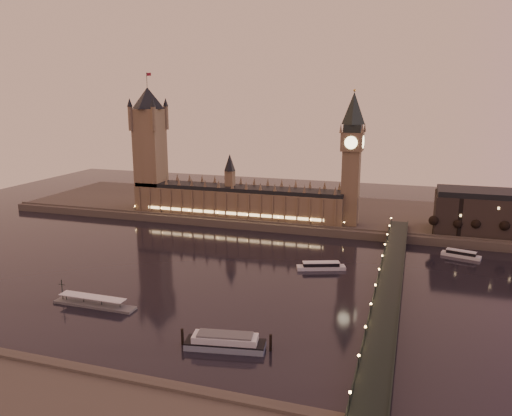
{
  "coord_description": "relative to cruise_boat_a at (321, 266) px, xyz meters",
  "views": [
    {
      "loc": [
        100.85,
        -263.8,
        106.38
      ],
      "look_at": [
        4.61,
        35.0,
        34.46
      ],
      "focal_mm": 35.0,
      "sensor_mm": 36.0,
      "label": 1
    }
  ],
  "objects": [
    {
      "name": "cruise_boat_b",
      "position": [
        84.66,
        52.3,
        -0.09
      ],
      "size": [
        25.61,
        12.57,
        4.59
      ],
      "rotation": [
        0.0,
        0.0,
        -0.27
      ],
      "color": "silver",
      "rests_on": "ground"
    },
    {
      "name": "victoria_tower",
      "position": [
        -169.33,
        92.93,
        63.68
      ],
      "size": [
        31.68,
        31.68,
        118.0
      ],
      "color": "brown",
      "rests_on": "ground"
    },
    {
      "name": "far_embankment",
      "position": [
        -19.33,
        136.93,
        0.89
      ],
      "size": [
        560.0,
        130.0,
        6.0
      ],
      "primitive_type": "cube",
      "color": "#423D35",
      "rests_on": "ground"
    },
    {
      "name": "pontoon_pier",
      "position": [
        -100.83,
        -90.3,
        -0.81
      ],
      "size": [
        45.31,
        7.55,
        12.08
      ],
      "color": "#595B5E",
      "rests_on": "ground"
    },
    {
      "name": "bare_tree_3",
      "position": [
        111.73,
        80.93,
        13.03
      ],
      "size": [
        6.02,
        6.02,
        12.24
      ],
      "color": "black",
      "rests_on": "ground"
    },
    {
      "name": "bare_tree_0",
      "position": [
        67.51,
        80.93,
        13.03
      ],
      "size": [
        6.02,
        6.02,
        12.24
      ],
      "color": "black",
      "rests_on": "ground"
    },
    {
      "name": "bare_tree_1",
      "position": [
        82.25,
        80.93,
        13.03
      ],
      "size": [
        6.02,
        6.02,
        12.24
      ],
      "color": "black",
      "rests_on": "ground"
    },
    {
      "name": "palace_of_westminster",
      "position": [
        -89.45,
        92.92,
        19.6
      ],
      "size": [
        180.0,
        26.62,
        52.0
      ],
      "color": "brown",
      "rests_on": "ground"
    },
    {
      "name": "bare_tree_2",
      "position": [
        96.99,
        80.93,
        13.03
      ],
      "size": [
        6.02,
        6.02,
        12.24
      ],
      "color": "black",
      "rests_on": "ground"
    },
    {
      "name": "moored_barge",
      "position": [
        -20.71,
        -110.64,
        0.96
      ],
      "size": [
        39.14,
        15.45,
        7.28
      ],
      "rotation": [
        0.0,
        0.0,
        0.17
      ],
      "color": "#8192A4",
      "rests_on": "ground"
    },
    {
      "name": "westminster_bridge",
      "position": [
        42.28,
        -28.07,
        3.4
      ],
      "size": [
        13.2,
        260.0,
        15.3
      ],
      "color": "black",
      "rests_on": "ground"
    },
    {
      "name": "big_ben",
      "position": [
        4.66,
        92.91,
        61.84
      ],
      "size": [
        17.68,
        17.68,
        104.0
      ],
      "color": "brown",
      "rests_on": "ground"
    },
    {
      "name": "cruise_boat_a",
      "position": [
        0.0,
        0.0,
        0.0
      ],
      "size": [
        30.38,
        16.36,
        4.79
      ],
      "rotation": [
        0.0,
        0.0,
        0.35
      ],
      "color": "silver",
      "rests_on": "ground"
    },
    {
      "name": "ground",
      "position": [
        -49.33,
        -28.07,
        -2.11
      ],
      "size": [
        700.0,
        700.0,
        0.0
      ],
      "primitive_type": "plane",
      "color": "black",
      "rests_on": "ground"
    }
  ]
}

